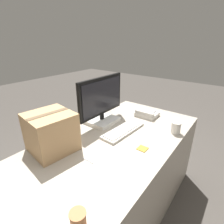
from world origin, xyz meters
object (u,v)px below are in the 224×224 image
monitor (102,103)px  keyboard (123,130)px  sticky_note_pad (142,149)px  paper_cup_right (176,128)px  cardboard_box (51,132)px  paper_cup_left (78,220)px  desk_phone (147,114)px  spoon (93,163)px

monitor → keyboard: size_ratio=1.25×
monitor → sticky_note_pad: bearing=-107.0°
monitor → paper_cup_right: monitor is taller
paper_cup_right → cardboard_box: 1.04m
paper_cup_left → cardboard_box: 0.68m
monitor → desk_phone: bearing=-35.8°
keyboard → cardboard_box: size_ratio=1.34×
spoon → sticky_note_pad: (0.35, -0.19, 0.00)m
monitor → paper_cup_left: monitor is taller
paper_cup_right → sticky_note_pad: bearing=163.8°
keyboard → spoon: 0.49m
paper_cup_right → sticky_note_pad: size_ratio=1.49×
monitor → keyboard: monitor is taller
paper_cup_left → cardboard_box: cardboard_box is taller
spoon → desk_phone: bearing=93.0°
paper_cup_left → paper_cup_right: 1.10m
paper_cup_left → paper_cup_right: paper_cup_right is taller
paper_cup_right → sticky_note_pad: (-0.39, 0.11, -0.05)m
monitor → keyboard: (-0.03, -0.28, -0.18)m
paper_cup_left → sticky_note_pad: paper_cup_left is taller
monitor → cardboard_box: bearing=-179.5°
paper_cup_left → cardboard_box: size_ratio=0.27×
keyboard → sticky_note_pad: size_ratio=6.55×
spoon → paper_cup_left: bearing=-56.2°
spoon → sticky_note_pad: size_ratio=1.97×
desk_phone → paper_cup_left: paper_cup_left is taller
cardboard_box → paper_cup_left: bearing=-116.3°
desk_phone → cardboard_box: 1.02m
paper_cup_right → cardboard_box: bearing=140.9°
cardboard_box → desk_phone: bearing=-16.2°
keyboard → desk_phone: 0.43m
paper_cup_left → paper_cup_right: size_ratio=0.89×
desk_phone → spoon: size_ratio=1.56×
spoon → paper_cup_right: bearing=66.6°
paper_cup_left → spoon: bearing=35.1°
desk_phone → sticky_note_pad: 0.62m
monitor → cardboard_box: (-0.57, -0.01, -0.05)m
desk_phone → cardboard_box: (-0.97, 0.28, 0.12)m
sticky_note_pad → desk_phone: bearing=24.4°
monitor → paper_cup_left: 1.07m
sticky_note_pad → cardboard_box: bearing=127.2°
desk_phone → cardboard_box: cardboard_box is taller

